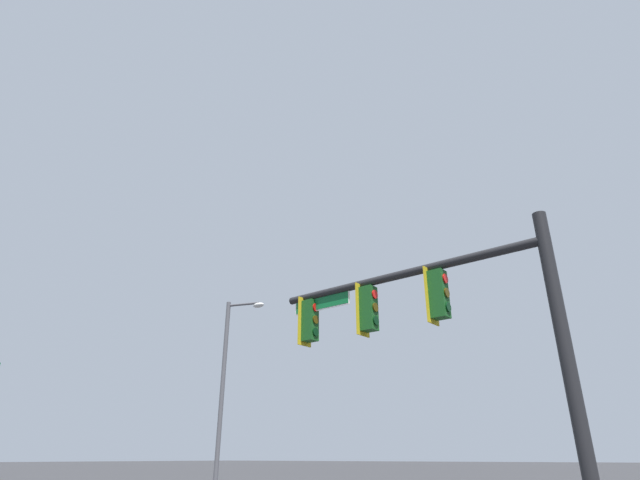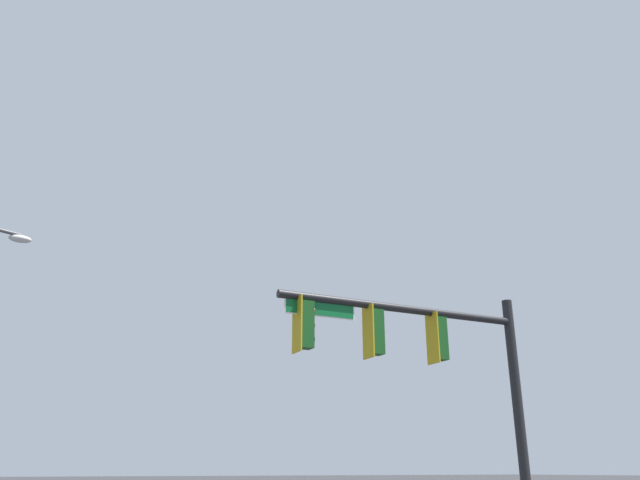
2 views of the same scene
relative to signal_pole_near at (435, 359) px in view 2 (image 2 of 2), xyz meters
name	(u,v)px [view 2 (image 2 of 2)]	position (x,y,z in m)	size (l,w,h in m)	color
signal_pole_near	(435,359)	(0.00, 0.00, 0.00)	(6.98, 0.71, 6.25)	black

